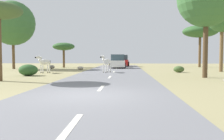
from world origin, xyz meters
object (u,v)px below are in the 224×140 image
at_px(tree_5, 13,23).
at_px(bush_1, 179,69).
at_px(tree_0, 222,18).
at_px(rock_1, 81,68).
at_px(zebra_0, 106,62).
at_px(rock_2, 52,67).
at_px(tree_1, 200,32).
at_px(car_0, 122,61).
at_px(zebra_2, 44,62).
at_px(tree_3, 64,47).
at_px(car_1, 118,62).
at_px(bush_0, 28,70).

bearing_deg(tree_5, bush_1, -16.66).
xyz_separation_m(tree_0, rock_1, (-14.78, 2.98, -5.13)).
distance_m(zebra_0, rock_2, 10.56).
xyz_separation_m(zebra_0, tree_1, (12.47, 13.15, 4.09)).
height_order(car_0, tree_5, tree_5).
bearing_deg(tree_0, tree_5, 169.55).
distance_m(zebra_2, rock_2, 7.98).
distance_m(car_0, tree_5, 16.20).
xyz_separation_m(tree_1, tree_5, (-24.53, -6.40, 0.48)).
xyz_separation_m(tree_3, bush_1, (13.70, -9.73, -2.58)).
relative_size(zebra_0, tree_5, 0.20).
bearing_deg(bush_1, tree_5, 163.34).
bearing_deg(rock_2, zebra_0, -44.76).
bearing_deg(tree_1, car_1, -159.30).
bearing_deg(rock_2, tree_1, 16.05).
bearing_deg(tree_5, bush_0, -59.27).
relative_size(car_1, tree_0, 0.64).
bearing_deg(tree_0, car_1, 149.30).
height_order(car_0, tree_0, tree_0).
bearing_deg(zebra_0, bush_0, 60.10).
bearing_deg(rock_2, bush_1, -23.80).
height_order(car_0, rock_2, car_0).
height_order(zebra_0, tree_5, tree_5).
height_order(zebra_0, rock_2, zebra_0).
xyz_separation_m(tree_1, rock_1, (-15.92, -7.73, -4.92)).
bearing_deg(rock_2, car_1, 9.03).
height_order(tree_5, rock_1, tree_5).
distance_m(tree_0, tree_1, 10.77).
height_order(car_0, tree_3, tree_3).
bearing_deg(rock_1, zebra_0, -57.52).
bearing_deg(rock_1, tree_3, 122.01).
xyz_separation_m(car_0, tree_5, (-13.35, -7.85, 4.75)).
bearing_deg(tree_1, bush_1, -114.89).
bearing_deg(zebra_0, bush_1, -142.74).
bearing_deg(car_1, bush_0, -119.78).
relative_size(car_1, tree_5, 0.53).
height_order(bush_0, bush_1, bush_0).
height_order(tree_5, bush_1, tree_5).
relative_size(car_0, tree_0, 0.64).
xyz_separation_m(tree_1, rock_2, (-19.94, -5.74, -4.89)).
distance_m(tree_1, bush_0, 25.30).
relative_size(zebra_2, rock_2, 2.30).
distance_m(car_1, tree_0, 13.09).
xyz_separation_m(rock_1, rock_2, (-4.02, 1.99, 0.03)).
height_order(zebra_2, car_0, car_0).
bearing_deg(zebra_0, rock_2, -16.46).
xyz_separation_m(zebra_0, bush_0, (-5.88, -3.64, -0.57)).
bearing_deg(car_0, tree_5, -147.45).
height_order(zebra_0, car_0, car_0).
xyz_separation_m(bush_0, bush_1, (12.75, 4.73, -0.14)).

